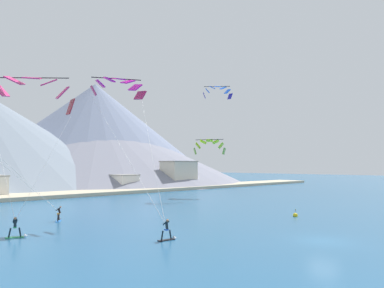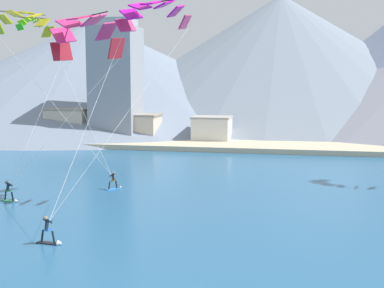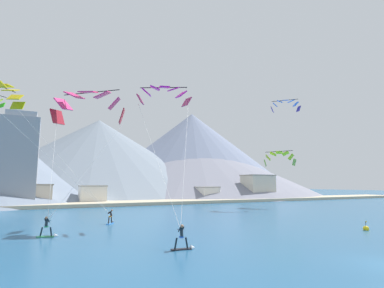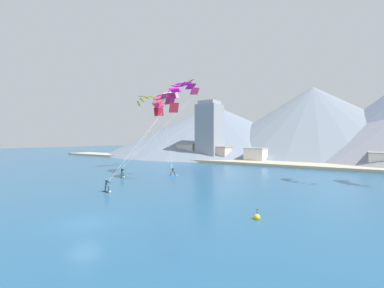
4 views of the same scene
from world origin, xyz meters
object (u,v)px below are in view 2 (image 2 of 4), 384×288
at_px(parafoil_kite_mid_center, 153,13).
at_px(parafoil_kite_near_trail, 24,21).
at_px(kitesurfer_near_trail, 115,184).
at_px(parafoil_kite_distant_mid_solo, 32,23).
at_px(kitesurfer_near_lead, 10,195).
at_px(kitesurfer_mid_center, 50,235).
at_px(parafoil_kite_near_lead, 84,33).

bearing_deg(parafoil_kite_mid_center, parafoil_kite_near_trail, 147.01).
bearing_deg(kitesurfer_near_trail, parafoil_kite_mid_center, -39.36).
relative_size(kitesurfer_near_trail, parafoil_kite_distant_mid_solo, 0.46).
xyz_separation_m(kitesurfer_near_lead, parafoil_kite_near_trail, (-5.77, 13.75, 15.49)).
xyz_separation_m(kitesurfer_near_lead, kitesurfer_near_trail, (6.68, 6.50, -0.07)).
height_order(kitesurfer_near_lead, parafoil_kite_mid_center, parafoil_kite_mid_center).
height_order(kitesurfer_mid_center, parafoil_kite_distant_mid_solo, parafoil_kite_distant_mid_solo).
xyz_separation_m(kitesurfer_near_trail, kitesurfer_mid_center, (1.82, -16.36, 0.07)).
bearing_deg(parafoil_kite_distant_mid_solo, parafoil_kite_near_lead, -46.17).
bearing_deg(parafoil_kite_mid_center, kitesurfer_mid_center, -103.89).
bearing_deg(parafoil_kite_mid_center, parafoil_kite_near_lead, 149.08).
bearing_deg(parafoil_kite_mid_center, kitesurfer_near_lead, -167.78).
bearing_deg(parafoil_kite_mid_center, kitesurfer_near_trail, 140.64).
bearing_deg(kitesurfer_mid_center, parafoil_kite_mid_center, 76.11).
xyz_separation_m(kitesurfer_near_trail, parafoil_kite_distant_mid_solo, (-14.39, 12.60, 15.98)).
distance_m(kitesurfer_near_lead, parafoil_kite_distant_mid_solo, 26.02).
xyz_separation_m(kitesurfer_near_lead, parafoil_kite_mid_center, (11.55, 2.50, 14.60)).
bearing_deg(parafoil_kite_near_lead, kitesurfer_near_lead, -117.17).
bearing_deg(parafoil_kite_distant_mid_solo, kitesurfer_mid_center, -60.76).
distance_m(parafoil_kite_near_lead, parafoil_kite_mid_center, 9.21).
relative_size(kitesurfer_near_trail, parafoil_kite_mid_center, 0.12).
height_order(kitesurfer_mid_center, parafoil_kite_near_lead, parafoil_kite_near_lead).
xyz_separation_m(parafoil_kite_near_trail, parafoil_kite_mid_center, (17.32, -11.25, -0.90)).
height_order(kitesurfer_mid_center, parafoil_kite_mid_center, parafoil_kite_mid_center).
relative_size(kitesurfer_near_trail, parafoil_kite_near_lead, 0.12).
bearing_deg(parafoil_kite_near_trail, parafoil_kite_near_lead, -34.64).
xyz_separation_m(parafoil_kite_near_lead, parafoil_kite_mid_center, (7.85, -4.70, 0.98)).
relative_size(kitesurfer_near_lead, kitesurfer_mid_center, 1.00).
height_order(parafoil_kite_mid_center, parafoil_kite_distant_mid_solo, parafoil_kite_distant_mid_solo).
relative_size(kitesurfer_near_lead, kitesurfer_near_trail, 1.06).
distance_m(kitesurfer_near_trail, kitesurfer_mid_center, 16.46).
distance_m(kitesurfer_near_trail, parafoil_kite_near_lead, 14.03).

